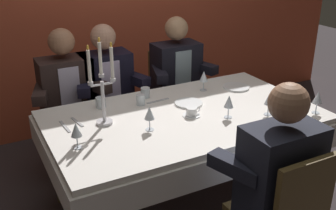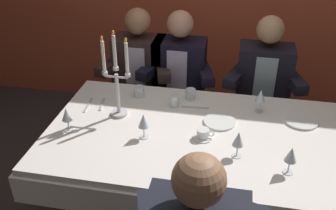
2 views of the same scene
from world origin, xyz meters
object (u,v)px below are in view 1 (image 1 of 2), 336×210
dinner_plate_0 (189,103)px  wine_glass_0 (318,98)px  water_tumbler_1 (141,100)px  seated_diner_3 (176,71)px  dinner_plate_1 (236,87)px  water_tumbler_2 (145,93)px  wine_glass_3 (269,100)px  water_tumbler_0 (101,102)px  seated_diner_0 (66,89)px  wine_glass_5 (149,114)px  coffee_cup_0 (192,112)px  seated_diner_1 (106,82)px  candelabra (102,90)px  seated_diner_2 (281,172)px  dining_table (184,129)px  wine_glass_4 (76,130)px  wine_glass_1 (229,102)px

dinner_plate_0 → wine_glass_0: wine_glass_0 is taller
water_tumbler_1 → seated_diner_3: seated_diner_3 is taller
seated_diner_3 → dinner_plate_1: bearing=-70.7°
water_tumbler_2 → wine_glass_3: bearing=-48.0°
water_tumbler_0 → water_tumbler_2: 0.37m
dinner_plate_1 → seated_diner_0: 1.40m
wine_glass_5 → dinner_plate_0: bearing=29.9°
dinner_plate_0 → coffee_cup_0: bearing=-114.6°
water_tumbler_2 → seated_diner_1: bearing=108.4°
candelabra → wine_glass_0: 1.49m
seated_diner_1 → seated_diner_3: size_ratio=1.00×
seated_diner_2 → dinner_plate_0: bearing=88.5°
water_tumbler_0 → water_tumbler_1: size_ratio=0.96×
dining_table → water_tumbler_1: 0.39m
wine_glass_4 → wine_glass_5: same height
wine_glass_1 → seated_diner_1: seated_diner_1 is taller
wine_glass_3 → seated_diner_1: size_ratio=0.13×
wine_glass_4 → water_tumbler_1: 0.74m
wine_glass_5 → water_tumbler_0: (-0.16, 0.50, -0.08)m
wine_glass_5 → water_tumbler_1: 0.43m
wine_glass_0 → candelabra: bearing=159.2°
water_tumbler_1 → seated_diner_1: size_ratio=0.06×
candelabra → water_tumbler_2: size_ratio=7.58×
seated_diner_3 → seated_diner_0: bearing=180.0°
seated_diner_3 → water_tumbler_0: bearing=-150.7°
dinner_plate_0 → dinner_plate_1: size_ratio=0.96×
seated_diner_0 → wine_glass_5: bearing=-73.9°
candelabra → coffee_cup_0: 0.64m
dinner_plate_1 → water_tumbler_2: water_tumbler_2 is taller
water_tumbler_1 → wine_glass_0: bearing=-34.3°
wine_glass_1 → wine_glass_5: bearing=172.0°
wine_glass_3 → coffee_cup_0: size_ratio=1.24×
wine_glass_1 → water_tumbler_0: wine_glass_1 is taller
dinner_plate_1 → water_tumbler_2: 0.77m
wine_glass_0 → wine_glass_3: (-0.32, 0.13, 0.00)m
candelabra → dinner_plate_0: (0.67, 0.03, -0.24)m
seated_diner_0 → water_tumbler_1: bearing=-55.6°
dinner_plate_0 → dinner_plate_1: (0.52, 0.11, 0.00)m
dining_table → wine_glass_1: wine_glass_1 is taller
dinner_plate_0 → seated_diner_0: seated_diner_0 is taller
wine_glass_0 → seated_diner_3: size_ratio=0.13×
wine_glass_3 → seated_diner_3: size_ratio=0.13×
water_tumbler_0 → dinner_plate_0: bearing=-22.2°
wine_glass_5 → wine_glass_3: bearing=-11.4°
dinner_plate_1 → seated_diner_2: bearing=-115.6°
coffee_cup_0 → seated_diner_1: size_ratio=0.11×
seated_diner_0 → dinner_plate_1: bearing=-26.9°
dining_table → wine_glass_5: bearing=-160.2°
seated_diner_0 → wine_glass_1: bearing=-51.8°
wine_glass_3 → seated_diner_0: bearing=133.9°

